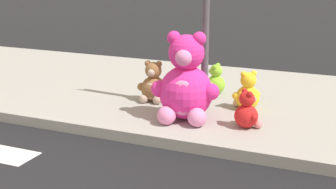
# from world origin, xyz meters

# --- Properties ---
(sidewalk) EXTENTS (28.00, 4.40, 0.15)m
(sidewalk) POSITION_xyz_m (0.00, 5.20, 0.07)
(sidewalk) COLOR #9E9B93
(sidewalk) RESTS_ON ground_plane
(plush_pink_large) EXTENTS (0.96, 0.88, 1.26)m
(plush_pink_large) POSITION_xyz_m (0.92, 3.81, 0.65)
(plush_pink_large) COLOR #F22D93
(plush_pink_large) RESTS_ON sidewalk
(plush_yellow) EXTENTS (0.42, 0.43, 0.60)m
(plush_yellow) POSITION_xyz_m (1.61, 4.64, 0.39)
(plush_yellow) COLOR yellow
(plush_yellow) RESTS_ON sidewalk
(plush_lime) EXTENTS (0.36, 0.40, 0.52)m
(plush_lime) POSITION_xyz_m (0.90, 5.26, 0.36)
(plush_lime) COLOR #8CD133
(plush_lime) RESTS_ON sidewalk
(plush_brown) EXTENTS (0.51, 0.46, 0.66)m
(plush_brown) POSITION_xyz_m (0.12, 4.44, 0.41)
(plush_brown) COLOR olive
(plush_brown) RESTS_ON sidewalk
(plush_red) EXTENTS (0.38, 0.38, 0.53)m
(plush_red) POSITION_xyz_m (1.82, 3.82, 0.36)
(plush_red) COLOR red
(plush_red) RESTS_ON sidewalk
(plush_tan) EXTENTS (0.44, 0.44, 0.61)m
(plush_tan) POSITION_xyz_m (0.31, 5.23, 0.40)
(plush_tan) COLOR tan
(plush_tan) RESTS_ON sidewalk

